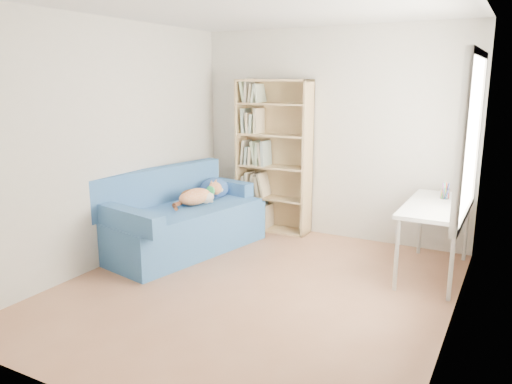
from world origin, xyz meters
TOP-DOWN VIEW (x-y plane):
  - ground at (0.00, 0.00)m, footprint 4.00×4.00m
  - room_shell at (0.10, 0.03)m, footprint 3.54×4.04m
  - sofa at (-1.32, 0.63)m, footprint 1.28×2.10m
  - bookshelf at (-0.71, 1.83)m, footprint 0.99×0.31m
  - desk at (1.44, 1.21)m, footprint 0.59×1.28m
  - pen_cup at (1.47, 1.49)m, footprint 0.09×0.09m

SIDE VIEW (x-z plane):
  - ground at x=0.00m, z-range 0.00..0.00m
  - sofa at x=-1.32m, z-range -0.12..0.84m
  - desk at x=1.44m, z-range 0.31..1.06m
  - pen_cup at x=1.47m, z-range 0.73..0.90m
  - bookshelf at x=-0.71m, z-range -0.08..1.90m
  - room_shell at x=0.10m, z-range 0.33..2.95m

